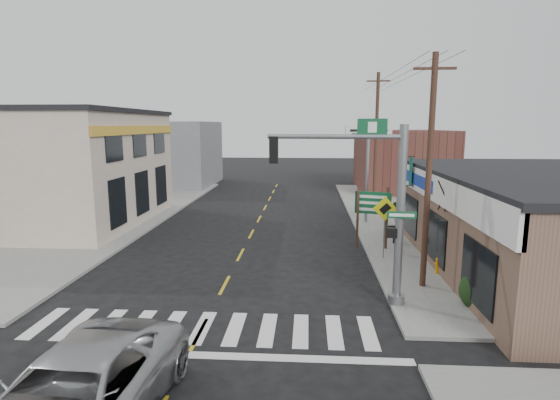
# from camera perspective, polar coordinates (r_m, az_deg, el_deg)

# --- Properties ---
(ground) EXTENTS (140.00, 140.00, 0.00)m
(ground) POSITION_cam_1_polar(r_m,az_deg,el_deg) (13.70, -10.52, -16.81)
(ground) COLOR black
(ground) RESTS_ON ground
(sidewalk_right) EXTENTS (6.00, 38.00, 0.13)m
(sidewalk_right) POSITION_cam_1_polar(r_m,az_deg,el_deg) (26.24, 16.46, -3.91)
(sidewalk_right) COLOR slate
(sidewalk_right) RESTS_ON ground
(sidewalk_left) EXTENTS (6.00, 38.00, 0.13)m
(sidewalk_left) POSITION_cam_1_polar(r_m,az_deg,el_deg) (28.32, -21.90, -3.23)
(sidewalk_left) COLOR slate
(sidewalk_left) RESTS_ON ground
(center_line) EXTENTS (0.12, 56.00, 0.01)m
(center_line) POSITION_cam_1_polar(r_m,az_deg,el_deg) (21.01, -5.18, -7.11)
(center_line) COLOR gold
(center_line) RESTS_ON ground
(crosswalk) EXTENTS (11.00, 2.20, 0.01)m
(crosswalk) POSITION_cam_1_polar(r_m,az_deg,el_deg) (14.05, -10.11, -16.08)
(crosswalk) COLOR silver
(crosswalk) RESTS_ON ground
(left_building) EXTENTS (12.00, 12.00, 6.80)m
(left_building) POSITION_cam_1_polar(r_m,az_deg,el_deg) (30.61, -28.28, 3.57)
(left_building) COLOR #C0B1A0
(left_building) RESTS_ON ground
(bldg_distant_right) EXTENTS (8.00, 10.00, 5.60)m
(bldg_distant_right) POSITION_cam_1_polar(r_m,az_deg,el_deg) (42.91, 15.60, 5.03)
(bldg_distant_right) COLOR #562E27
(bldg_distant_right) RESTS_ON ground
(bldg_distant_left) EXTENTS (9.00, 10.00, 6.40)m
(bldg_distant_left) POSITION_cam_1_polar(r_m,az_deg,el_deg) (46.18, -14.28, 5.90)
(bldg_distant_left) COLOR slate
(bldg_distant_left) RESTS_ON ground
(suv) EXTENTS (3.16, 6.27, 1.70)m
(suv) POSITION_cam_1_polar(r_m,az_deg,el_deg) (10.12, -25.23, -22.46)
(suv) COLOR #AAACAF
(suv) RESTS_ON ground
(traffic_signal_pole) EXTENTS (4.87, 0.38, 6.17)m
(traffic_signal_pole) POSITION_cam_1_polar(r_m,az_deg,el_deg) (14.60, 12.71, 0.51)
(traffic_signal_pole) COLOR gray
(traffic_signal_pole) RESTS_ON sidewalk_right
(guide_sign) EXTENTS (1.73, 0.14, 3.02)m
(guide_sign) POSITION_cam_1_polar(r_m,az_deg,el_deg) (21.51, 12.00, -1.21)
(guide_sign) COLOR #452B20
(guide_sign) RESTS_ON sidewalk_right
(fire_hydrant) EXTENTS (0.21, 0.21, 0.67)m
(fire_hydrant) POSITION_cam_1_polar(r_m,az_deg,el_deg) (19.06, 19.96, -7.92)
(fire_hydrant) COLOR #C47400
(fire_hydrant) RESTS_ON sidewalk_right
(ped_crossing_sign) EXTENTS (1.10, 0.08, 2.82)m
(ped_crossing_sign) POSITION_cam_1_polar(r_m,az_deg,el_deg) (20.09, 13.53, -2.09)
(ped_crossing_sign) COLOR gray
(ped_crossing_sign) RESTS_ON sidewalk_right
(lamp_post) EXTENTS (0.72, 0.57, 5.54)m
(lamp_post) POSITION_cam_1_polar(r_m,az_deg,el_deg) (22.61, 15.40, 2.44)
(lamp_post) COLOR black
(lamp_post) RESTS_ON sidewalk_right
(dance_center_sign) EXTENTS (2.91, 0.18, 6.18)m
(dance_center_sign) POSITION_cam_1_polar(r_m,az_deg,el_deg) (27.21, 11.45, 6.95)
(dance_center_sign) COLOR gray
(dance_center_sign) RESTS_ON sidewalk_right
(bare_tree) EXTENTS (2.24, 2.24, 4.49)m
(bare_tree) POSITION_cam_1_polar(r_m,az_deg,el_deg) (18.25, 21.98, 1.40)
(bare_tree) COLOR black
(bare_tree) RESTS_ON sidewalk_right
(shrub_front) EXTENTS (1.38, 1.38, 1.03)m
(shrub_front) POSITION_cam_1_polar(r_m,az_deg,el_deg) (16.23, 24.72, -10.77)
(shrub_front) COLOR #173817
(shrub_front) RESTS_ON sidewalk_right
(shrub_back) EXTENTS (0.96, 0.96, 0.72)m
(shrub_back) POSITION_cam_1_polar(r_m,az_deg,el_deg) (19.96, 23.03, -7.33)
(shrub_back) COLOR black
(shrub_back) RESTS_ON sidewalk_right
(utility_pole_near) EXTENTS (1.47, 0.22, 8.45)m
(utility_pole_near) POSITION_cam_1_polar(r_m,az_deg,el_deg) (16.62, 18.87, 3.61)
(utility_pole_near) COLOR #412F22
(utility_pole_near) RESTS_ON sidewalk_right
(utility_pole_far) EXTENTS (1.71, 0.26, 9.82)m
(utility_pole_far) POSITION_cam_1_polar(r_m,az_deg,el_deg) (34.24, 12.45, 8.01)
(utility_pole_far) COLOR #412C1D
(utility_pole_far) RESTS_ON sidewalk_right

